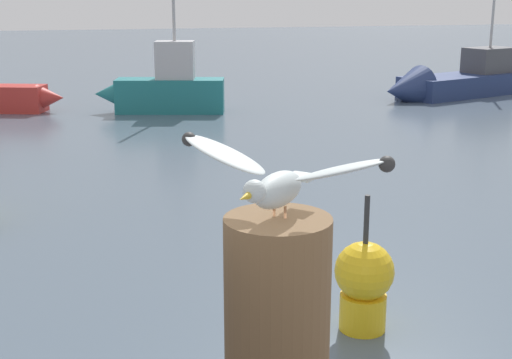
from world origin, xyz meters
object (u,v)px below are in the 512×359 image
object	(u,v)px
mooring_post	(277,356)
channel_buoy	(364,282)
seagull	(278,178)
boat_navy	(456,82)
boat_teal	(163,88)

from	to	relation	value
mooring_post	channel_buoy	world-z (taller)	mooring_post
seagull	boat_navy	size ratio (longest dim) A/B	0.09
boat_navy	channel_buoy	world-z (taller)	boat_navy
boat_navy	boat_teal	distance (m)	9.12
boat_navy	mooring_post	bearing A→B (deg)	-121.76
mooring_post	boat_teal	size ratio (longest dim) A/B	0.21
mooring_post	boat_teal	bearing A→B (deg)	84.00
mooring_post	seagull	xyz separation A→B (m)	(-0.00, -0.00, 0.56)
channel_buoy	mooring_post	bearing A→B (deg)	-117.33
boat_teal	channel_buoy	distance (m)	12.93
mooring_post	channel_buoy	size ratio (longest dim) A/B	0.66
boat_navy	boat_teal	xyz separation A→B (m)	(-9.08, -0.76, 0.22)
boat_navy	boat_teal	bearing A→B (deg)	-175.22
mooring_post	channel_buoy	bearing A→B (deg)	62.67
seagull	channel_buoy	size ratio (longest dim) A/B	0.41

